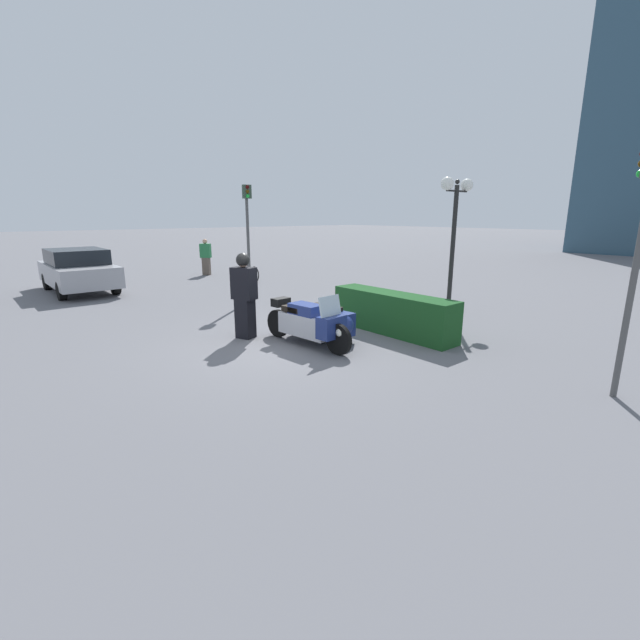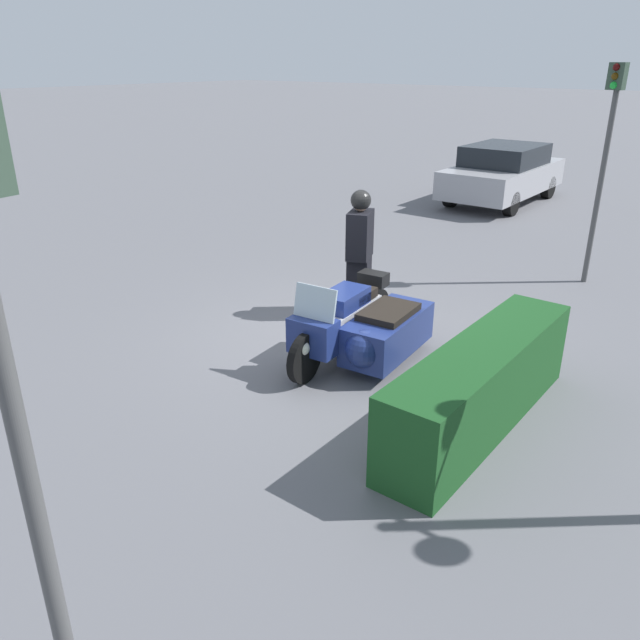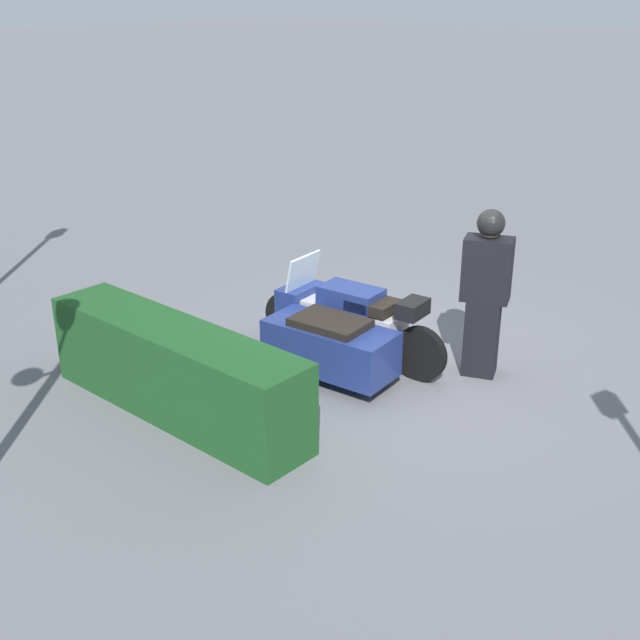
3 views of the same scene
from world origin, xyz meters
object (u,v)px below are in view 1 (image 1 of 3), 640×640
at_px(pedestrian_bystander, 206,257).
at_px(traffic_light_near, 638,241).
at_px(twin_lamp_post, 455,211).
at_px(hedge_bush_curbside, 393,313).
at_px(parked_car_background, 78,270).
at_px(traffic_light_far, 248,227).
at_px(police_motorcycle, 318,322).
at_px(bicycle_parked, 249,273).
at_px(officer_rider, 244,294).

bearing_deg(pedestrian_bystander, traffic_light_near, -140.67).
bearing_deg(traffic_light_near, twin_lamp_post, -38.80).
height_order(hedge_bush_curbside, parked_car_background, parked_car_background).
xyz_separation_m(traffic_light_far, parked_car_background, (-5.34, -3.80, -1.54)).
relative_size(twin_lamp_post, parked_car_background, 0.84).
distance_m(police_motorcycle, bicycle_parked, 9.50).
relative_size(police_motorcycle, traffic_light_near, 0.69).
distance_m(officer_rider, traffic_light_far, 4.47).
relative_size(traffic_light_far, pedestrian_bystander, 2.18).
relative_size(parked_car_background, bicycle_parked, 2.71).
height_order(officer_rider, twin_lamp_post, twin_lamp_post).
distance_m(officer_rider, parked_car_background, 9.06).
bearing_deg(traffic_light_near, traffic_light_far, -5.59).
height_order(police_motorcycle, pedestrian_bystander, pedestrian_bystander).
bearing_deg(traffic_light_far, officer_rider, -19.01).
height_order(traffic_light_near, traffic_light_far, traffic_light_far).
relative_size(traffic_light_near, bicycle_parked, 2.24).
bearing_deg(twin_lamp_post, police_motorcycle, -92.57).
xyz_separation_m(police_motorcycle, parked_car_background, (-10.26, -2.50, 0.33)).
bearing_deg(traffic_light_near, pedestrian_bystander, -11.98).
relative_size(police_motorcycle, traffic_light_far, 0.69).
bearing_deg(traffic_light_far, twin_lamp_post, 46.01).
bearing_deg(traffic_light_near, hedge_bush_curbside, -10.09).
xyz_separation_m(officer_rider, twin_lamp_post, (1.53, 5.56, 1.77)).
bearing_deg(pedestrian_bystander, officer_rider, -157.25).
xyz_separation_m(hedge_bush_curbside, traffic_light_near, (4.53, -0.21, 1.86)).
relative_size(traffic_light_far, parked_car_background, 0.83).
distance_m(officer_rider, traffic_light_near, 7.01).
distance_m(police_motorcycle, officer_rider, 1.74).
relative_size(police_motorcycle, parked_car_background, 0.57).
relative_size(officer_rider, bicycle_parked, 1.19).
bearing_deg(officer_rider, pedestrian_bystander, 46.90).
height_order(hedge_bush_curbside, pedestrian_bystander, pedestrian_bystander).
distance_m(police_motorcycle, traffic_light_far, 5.43).
height_order(police_motorcycle, traffic_light_far, traffic_light_far).
relative_size(twin_lamp_post, traffic_light_near, 1.02).
bearing_deg(officer_rider, traffic_light_far, 35.53).
height_order(police_motorcycle, bicycle_parked, police_motorcycle).
bearing_deg(hedge_bush_curbside, pedestrian_bystander, 174.70).
bearing_deg(traffic_light_far, hedge_bush_curbside, 19.06).
distance_m(twin_lamp_post, bicycle_parked, 9.39).
bearing_deg(police_motorcycle, traffic_light_near, 12.26).
bearing_deg(hedge_bush_curbside, bicycle_parked, 169.38).
distance_m(parked_car_background, pedestrian_bystander, 5.58).
bearing_deg(officer_rider, twin_lamp_post, -37.32).
bearing_deg(twin_lamp_post, hedge_bush_curbside, -83.56).
bearing_deg(traffic_light_far, traffic_light_near, 15.33).
distance_m(officer_rider, pedestrian_bystander, 10.90).
height_order(parked_car_background, pedestrian_bystander, pedestrian_bystander).
xyz_separation_m(traffic_light_far, pedestrian_bystander, (-6.56, 1.64, -1.51)).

